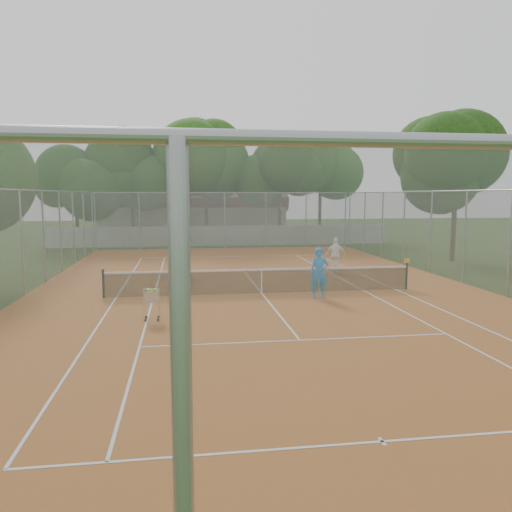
{
  "coord_description": "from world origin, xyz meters",
  "views": [
    {
      "loc": [
        -2.99,
        -18.81,
        3.79
      ],
      "look_at": [
        0.0,
        1.5,
        1.3
      ],
      "focal_mm": 35.0,
      "sensor_mm": 36.0,
      "label": 1
    }
  ],
  "objects": [
    {
      "name": "perimeter_fence",
      "position": [
        0.0,
        0.0,
        2.0
      ],
      "size": [
        18.0,
        34.0,
        4.0
      ],
      "primitive_type": "cube",
      "color": "slate",
      "rests_on": "ground"
    },
    {
      "name": "ball_hopper",
      "position": [
        -3.96,
        -3.69,
        0.53
      ],
      "size": [
        0.52,
        0.52,
        1.03
      ],
      "primitive_type": "cube",
      "rotation": [
        0.0,
        0.0,
        -0.06
      ],
      "color": "silver",
      "rests_on": "court_pad"
    },
    {
      "name": "tropical_trees",
      "position": [
        0.0,
        22.0,
        5.0
      ],
      "size": [
        29.0,
        19.0,
        10.0
      ],
      "primitive_type": "cube",
      "color": "black",
      "rests_on": "ground"
    },
    {
      "name": "court_pad",
      "position": [
        0.0,
        0.0,
        0.01
      ],
      "size": [
        18.0,
        34.0,
        0.02
      ],
      "primitive_type": "cube",
      "color": "#AC5921",
      "rests_on": "ground"
    },
    {
      "name": "boundary_wall",
      "position": [
        0.0,
        19.0,
        0.75
      ],
      "size": [
        26.0,
        0.3,
        1.5
      ],
      "primitive_type": "cube",
      "color": "silver",
      "rests_on": "ground"
    },
    {
      "name": "player_far_right",
      "position": [
        4.43,
        4.64,
        0.89
      ],
      "size": [
        1.1,
        0.76,
        1.73
      ],
      "primitive_type": "imported",
      "rotation": [
        0.0,
        0.0,
        2.77
      ],
      "color": "white",
      "rests_on": "court_pad"
    },
    {
      "name": "ground",
      "position": [
        0.0,
        0.0,
        0.0
      ],
      "size": [
        120.0,
        120.0,
        0.0
      ],
      "primitive_type": "plane",
      "color": "#1E380F",
      "rests_on": "ground"
    },
    {
      "name": "player_far_left",
      "position": [
        -3.03,
        4.81,
        0.91
      ],
      "size": [
        1.06,
        0.96,
        1.79
      ],
      "primitive_type": "imported",
      "rotation": [
        0.0,
        0.0,
        2.75
      ],
      "color": "#2B1C55",
      "rests_on": "court_pad"
    },
    {
      "name": "player_near",
      "position": [
        1.96,
        -1.2,
        0.96
      ],
      "size": [
        0.77,
        0.6,
        1.88
      ],
      "primitive_type": "imported",
      "rotation": [
        0.0,
        0.0,
        -0.25
      ],
      "color": "blue",
      "rests_on": "court_pad"
    },
    {
      "name": "tennis_net",
      "position": [
        0.0,
        0.0,
        0.51
      ],
      "size": [
        11.88,
        0.1,
        0.98
      ],
      "primitive_type": "cube",
      "color": "black",
      "rests_on": "court_pad"
    },
    {
      "name": "clubhouse",
      "position": [
        -2.0,
        29.0,
        2.2
      ],
      "size": [
        16.4,
        9.0,
        4.4
      ],
      "primitive_type": "cube",
      "color": "beige",
      "rests_on": "ground"
    },
    {
      "name": "court_lines",
      "position": [
        0.0,
        0.0,
        0.02
      ],
      "size": [
        10.98,
        23.78,
        0.01
      ],
      "primitive_type": "cube",
      "color": "white",
      "rests_on": "court_pad"
    }
  ]
}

